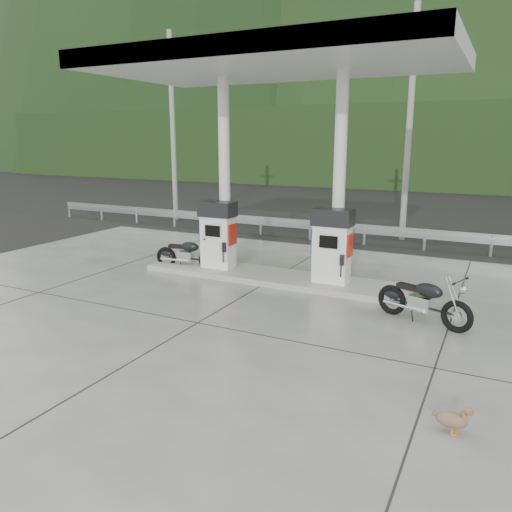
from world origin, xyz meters
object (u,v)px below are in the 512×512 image
at_px(gas_pump_right, 332,246).
at_px(motorcycle_left, 187,254).
at_px(gas_pump_left, 218,235).
at_px(duck, 451,420).
at_px(motorcycle_right, 423,301).

relative_size(gas_pump_right, motorcycle_left, 1.00).
relative_size(gas_pump_left, gas_pump_right, 1.00).
bearing_deg(duck, motorcycle_right, 104.04).
distance_m(gas_pump_right, motorcycle_left, 4.20).
bearing_deg(motorcycle_right, motorcycle_left, -172.10).
bearing_deg(gas_pump_left, duck, -39.05).
bearing_deg(gas_pump_right, motorcycle_left, -178.69).
bearing_deg(gas_pump_right, gas_pump_left, 180.00).
distance_m(gas_pump_right, motorcycle_right, 2.87).
xyz_separation_m(gas_pump_right, motorcycle_left, (-4.16, -0.09, -0.62)).
bearing_deg(gas_pump_left, motorcycle_left, -174.33).
bearing_deg(gas_pump_left, gas_pump_right, 0.00).
bearing_deg(motorcycle_right, duck, -56.60).
xyz_separation_m(gas_pump_left, duck, (6.51, -5.29, -0.88)).
height_order(gas_pump_left, gas_pump_right, same).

